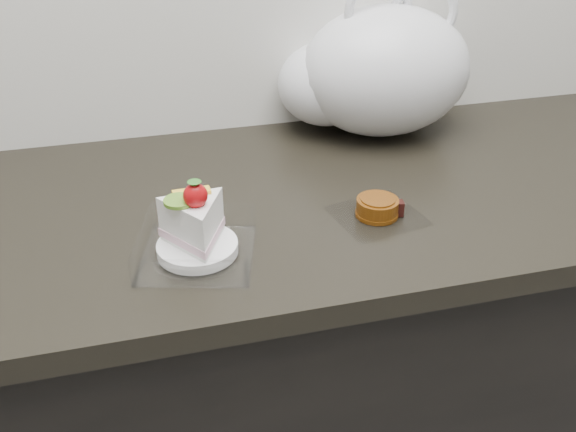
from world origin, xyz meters
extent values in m
cube|color=black|center=(0.00, 1.69, 0.43)|extent=(2.00, 0.60, 0.86)
cube|color=black|center=(0.00, 1.69, 0.88)|extent=(2.04, 0.64, 0.04)
cube|color=white|center=(-0.18, 1.54, 0.90)|extent=(0.20, 0.20, 0.00)
cylinder|color=white|center=(-0.18, 1.54, 0.91)|extent=(0.12, 0.12, 0.02)
ellipsoid|color=red|center=(-0.18, 1.52, 1.01)|extent=(0.04, 0.03, 0.04)
cone|color=#2D7223|center=(-0.18, 1.52, 1.02)|extent=(0.02, 0.02, 0.01)
cylinder|color=#72A22F|center=(-0.20, 1.54, 1.00)|extent=(0.04, 0.04, 0.01)
cube|color=yellow|center=(-0.18, 1.56, 0.99)|extent=(0.06, 0.02, 0.01)
cube|color=white|center=(0.12, 1.58, 0.90)|extent=(0.16, 0.15, 0.00)
cylinder|color=brown|center=(0.12, 1.58, 0.92)|extent=(0.09, 0.09, 0.03)
cylinder|color=brown|center=(0.12, 1.58, 0.90)|extent=(0.09, 0.09, 0.01)
cylinder|color=brown|center=(0.12, 1.58, 0.93)|extent=(0.07, 0.07, 0.00)
cube|color=black|center=(0.15, 1.57, 0.91)|extent=(0.02, 0.02, 0.02)
ellipsoid|color=silver|center=(0.26, 1.90, 1.03)|extent=(0.38, 0.30, 0.26)
ellipsoid|color=silver|center=(0.15, 1.94, 1.00)|extent=(0.22, 0.20, 0.17)
torus|color=silver|center=(0.24, 1.91, 1.15)|extent=(0.14, 0.03, 0.14)
torus|color=silver|center=(0.33, 1.90, 1.15)|extent=(0.13, 0.06, 0.13)
camera|label=1|loc=(-0.25, 0.73, 1.44)|focal=40.00mm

